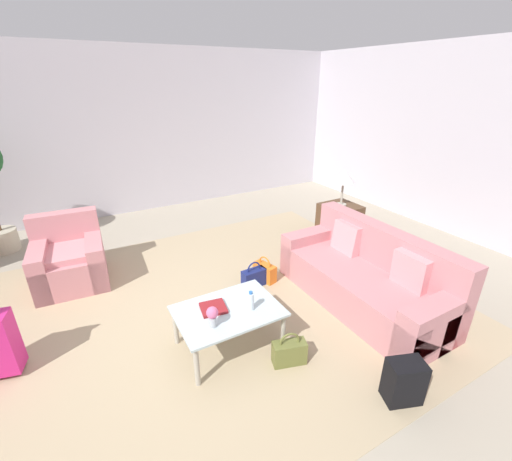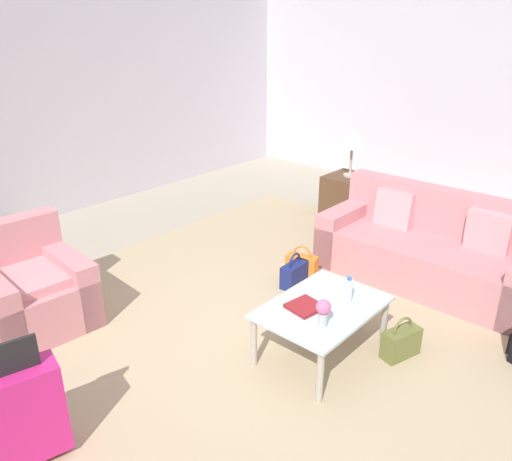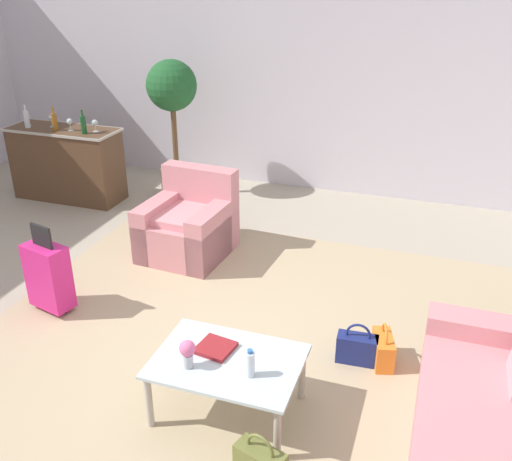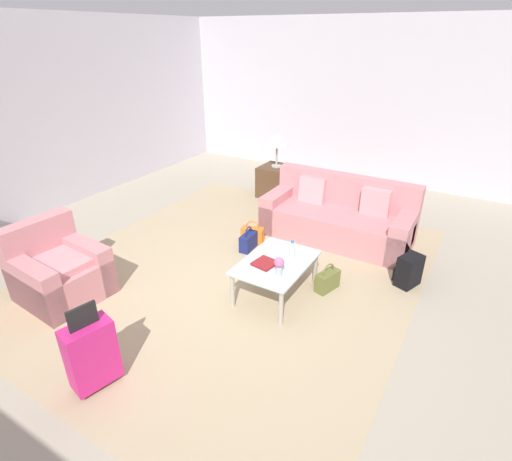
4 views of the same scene
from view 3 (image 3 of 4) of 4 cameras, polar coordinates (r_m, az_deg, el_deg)
name	(u,v)px [view 3 (image 3 of 4)]	position (r m, az deg, el deg)	size (l,w,h in m)	color
ground_plane	(205,357)	(4.74, -5.10, -12.53)	(12.00, 12.00, 0.00)	#A89E89
wall_back	(325,76)	(7.74, 6.96, 15.08)	(10.24, 0.12, 3.10)	silver
area_rug	(283,357)	(4.72, 2.75, -12.56)	(5.20, 4.40, 0.01)	tan
couch	(508,453)	(3.86, 23.89, -19.64)	(0.89, 2.15, 0.91)	#C67F84
armchair	(190,226)	(6.21, -6.62, 0.41)	(0.90, 0.94, 0.90)	#C67F84
coffee_table	(227,367)	(4.01, -2.87, -13.43)	(1.01, 0.71, 0.45)	silver
water_bottle	(250,364)	(3.79, -0.60, -13.18)	(0.06, 0.06, 0.20)	silver
coffee_table_book	(215,348)	(4.06, -4.07, -11.62)	(0.24, 0.23, 0.03)	maroon
flower_vase	(188,352)	(3.87, -6.86, -11.93)	(0.11, 0.11, 0.21)	#B2B7BC
bar_console	(67,163)	(7.99, -18.37, 6.46)	(1.47, 0.57, 0.95)	#513823
wine_glass_leftmost	(27,117)	(8.13, -21.89, 10.45)	(0.08, 0.08, 0.15)	silver
wine_glass_left_of_centre	(51,119)	(7.96, -19.79, 10.49)	(0.08, 0.08, 0.15)	silver
wine_glass_right_of_centre	(70,122)	(7.70, -18.13, 10.26)	(0.08, 0.08, 0.15)	silver
wine_glass_rightmost	(95,123)	(7.55, -15.81, 10.28)	(0.08, 0.08, 0.15)	silver
wine_bottle_clear	(27,119)	(8.03, -21.97, 10.33)	(0.07, 0.07, 0.30)	silver
wine_bottle_amber	(55,121)	(7.76, -19.50, 10.25)	(0.07, 0.07, 0.30)	brown
wine_bottle_green	(83,124)	(7.51, -16.87, 10.14)	(0.07, 0.07, 0.30)	#194C23
suitcase_magenta	(48,275)	(5.44, -20.05, -4.24)	(0.44, 0.31, 0.85)	#D12375
handbag_navy	(357,348)	(4.67, 10.06, -11.50)	(0.33, 0.16, 0.36)	navy
handbag_orange	(383,349)	(4.70, 12.58, -11.49)	(0.22, 0.35, 0.36)	orange
potted_ficus	(173,106)	(7.61, -8.32, 12.20)	(0.65, 0.65, 1.80)	#BCB299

